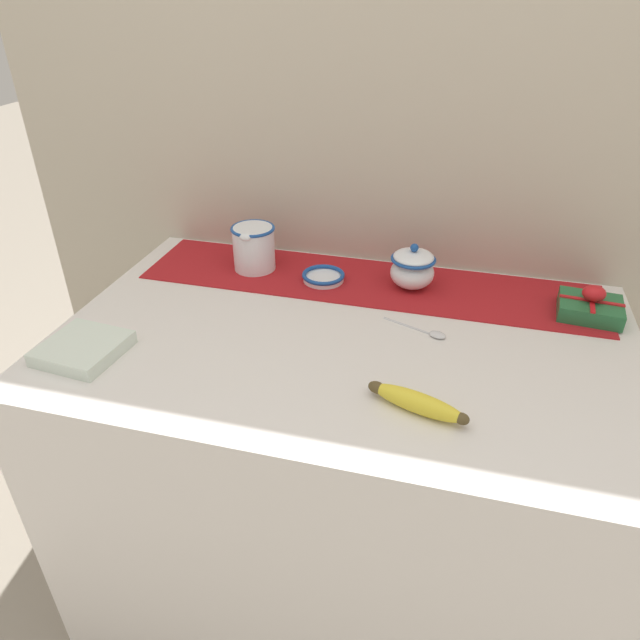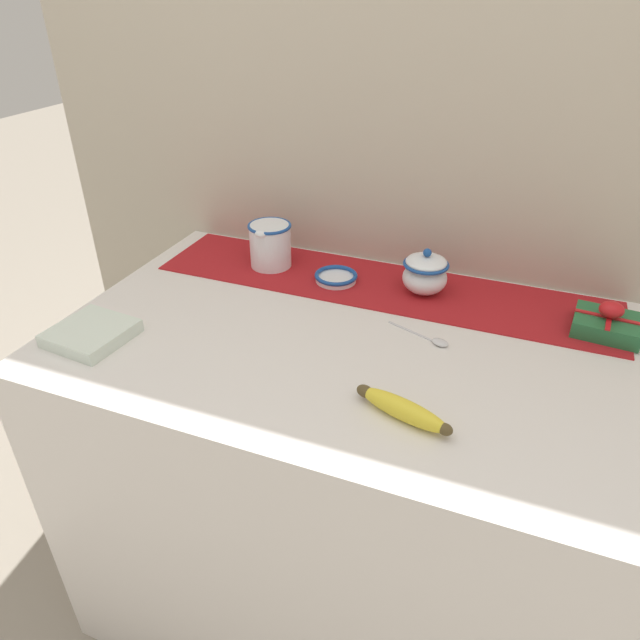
{
  "view_description": "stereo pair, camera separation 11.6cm",
  "coord_description": "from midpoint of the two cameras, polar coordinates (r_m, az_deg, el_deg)",
  "views": [
    {
      "loc": [
        0.21,
        -0.99,
        1.53
      ],
      "look_at": [
        -0.05,
        -0.04,
        0.93
      ],
      "focal_mm": 32.0,
      "sensor_mm": 36.0,
      "label": 1
    },
    {
      "loc": [
        0.32,
        -0.96,
        1.53
      ],
      "look_at": [
        -0.05,
        -0.04,
        0.93
      ],
      "focal_mm": 32.0,
      "sensor_mm": 36.0,
      "label": 2
    }
  ],
  "objects": [
    {
      "name": "table_runner",
      "position": [
        1.41,
        2.39,
        3.77
      ],
      "size": [
        1.12,
        0.25,
        0.0
      ],
      "primitive_type": "cube",
      "color": "#A8191E",
      "rests_on": "countertop"
    },
    {
      "name": "gift_box",
      "position": [
        1.37,
        23.28,
        1.19
      ],
      "size": [
        0.14,
        0.12,
        0.07
      ],
      "rotation": [
        0.0,
        0.0,
        -0.1
      ],
      "color": "#236638",
      "rests_on": "countertop"
    },
    {
      "name": "small_dish",
      "position": [
        1.41,
        -2.02,
        4.3
      ],
      "size": [
        0.11,
        0.11,
        0.02
      ],
      "color": "white",
      "rests_on": "countertop"
    },
    {
      "name": "sugar_bowl",
      "position": [
        1.37,
        6.86,
        5.11
      ],
      "size": [
        0.11,
        0.11,
        0.11
      ],
      "color": "white",
      "rests_on": "countertop"
    },
    {
      "name": "back_wall",
      "position": [
        1.44,
        4.09,
        17.98
      ],
      "size": [
        2.01,
        0.04,
        2.4
      ],
      "primitive_type": "cube",
      "color": "#B7AD99",
      "rests_on": "ground_plane"
    },
    {
      "name": "cream_pitcher",
      "position": [
        1.47,
        -8.89,
        7.25
      ],
      "size": [
        0.11,
        0.13,
        0.12
      ],
      "color": "white",
      "rests_on": "countertop"
    },
    {
      "name": "napkin_stack",
      "position": [
        1.25,
        -25.11,
        -2.68
      ],
      "size": [
        0.16,
        0.16,
        0.03
      ],
      "primitive_type": "cube",
      "rotation": [
        0.0,
        0.0,
        -0.09
      ],
      "color": "silver",
      "rests_on": "countertop"
    },
    {
      "name": "banana",
      "position": [
        1.0,
        6.39,
        -8.3
      ],
      "size": [
        0.19,
        0.09,
        0.04
      ],
      "rotation": [
        0.0,
        0.0,
        -0.3
      ],
      "color": "yellow",
      "rests_on": "countertop"
    },
    {
      "name": "ground_plane",
      "position": [
        1.84,
        -0.13,
        -25.19
      ],
      "size": [
        12.0,
        12.0,
        0.0
      ],
      "primitive_type": "plane",
      "color": "gray"
    },
    {
      "name": "spoon",
      "position": [
        1.21,
        8.61,
        -1.44
      ],
      "size": [
        0.14,
        0.07,
        0.01
      ],
      "rotation": [
        0.0,
        0.0,
        -0.37
      ],
      "color": "silver",
      "rests_on": "countertop"
    },
    {
      "name": "countertop",
      "position": [
        1.49,
        -0.15,
        -15.85
      ],
      "size": [
        1.21,
        0.76,
        0.88
      ],
      "primitive_type": "cube",
      "color": "silver",
      "rests_on": "ground_plane"
    }
  ]
}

